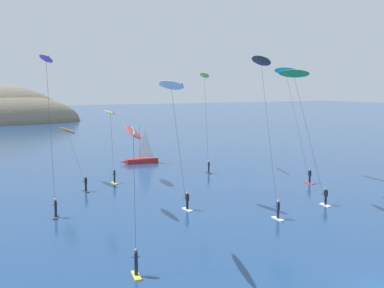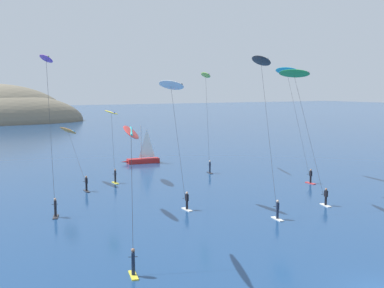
{
  "view_description": "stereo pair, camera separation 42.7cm",
  "coord_description": "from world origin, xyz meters",
  "px_view_note": "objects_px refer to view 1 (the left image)",
  "views": [
    {
      "loc": [
        -22.0,
        -16.45,
        11.17
      ],
      "look_at": [
        1.8,
        24.08,
        5.72
      ],
      "focal_mm": 45.0,
      "sensor_mm": 36.0,
      "label": 1
    },
    {
      "loc": [
        -21.63,
        -16.66,
        11.17
      ],
      "look_at": [
        1.8,
        24.08,
        5.72
      ],
      "focal_mm": 45.0,
      "sensor_mm": 36.0,
      "label": 2
    }
  ],
  "objects_px": {
    "kitesurfer_red": "(134,143)",
    "kitesurfer_black": "(262,72)",
    "kitesurfer_orange": "(68,135)",
    "kitesurfer_green": "(297,86)",
    "kitesurfer_purple": "(47,73)",
    "kitesurfer_yellow": "(111,118)",
    "sailboat_near": "(140,159)",
    "kitesurfer_white": "(172,95)",
    "kitesurfer_lime": "(205,83)",
    "kitesurfer_cyan": "(287,79)"
  },
  "relations": [
    {
      "from": "kitesurfer_purple",
      "to": "kitesurfer_green",
      "type": "bearing_deg",
      "value": -18.91
    },
    {
      "from": "kitesurfer_green",
      "to": "kitesurfer_black",
      "type": "distance_m",
      "value": 5.35
    },
    {
      "from": "kitesurfer_red",
      "to": "kitesurfer_yellow",
      "type": "distance_m",
      "value": 28.27
    },
    {
      "from": "kitesurfer_orange",
      "to": "kitesurfer_white",
      "type": "bearing_deg",
      "value": -69.25
    },
    {
      "from": "kitesurfer_red",
      "to": "kitesurfer_purple",
      "type": "bearing_deg",
      "value": 93.88
    },
    {
      "from": "kitesurfer_cyan",
      "to": "kitesurfer_purple",
      "type": "bearing_deg",
      "value": -176.55
    },
    {
      "from": "kitesurfer_purple",
      "to": "kitesurfer_orange",
      "type": "bearing_deg",
      "value": 65.71
    },
    {
      "from": "kitesurfer_orange",
      "to": "kitesurfer_red",
      "type": "distance_m",
      "value": 27.99
    },
    {
      "from": "kitesurfer_purple",
      "to": "kitesurfer_white",
      "type": "xyz_separation_m",
      "value": [
        10.63,
        -4.23,
        -2.05
      ]
    },
    {
      "from": "sailboat_near",
      "to": "kitesurfer_lime",
      "type": "height_order",
      "value": "kitesurfer_lime"
    },
    {
      "from": "kitesurfer_purple",
      "to": "kitesurfer_green",
      "type": "distance_m",
      "value": 24.26
    },
    {
      "from": "kitesurfer_yellow",
      "to": "kitesurfer_white",
      "type": "xyz_separation_m",
      "value": [
        0.77,
        -14.33,
        2.87
      ]
    },
    {
      "from": "sailboat_near",
      "to": "kitesurfer_lime",
      "type": "bearing_deg",
      "value": -57.08
    },
    {
      "from": "kitesurfer_purple",
      "to": "kitesurfer_cyan",
      "type": "bearing_deg",
      "value": 3.45
    },
    {
      "from": "kitesurfer_orange",
      "to": "kitesurfer_black",
      "type": "xyz_separation_m",
      "value": [
        12.88,
        -19.59,
        6.93
      ]
    },
    {
      "from": "sailboat_near",
      "to": "kitesurfer_cyan",
      "type": "height_order",
      "value": "kitesurfer_cyan"
    },
    {
      "from": "kitesurfer_yellow",
      "to": "kitesurfer_purple",
      "type": "bearing_deg",
      "value": -134.31
    },
    {
      "from": "kitesurfer_orange",
      "to": "kitesurfer_white",
      "type": "distance_m",
      "value": 16.84
    },
    {
      "from": "kitesurfer_purple",
      "to": "kitesurfer_orange",
      "type": "relative_size",
      "value": 1.56
    },
    {
      "from": "kitesurfer_purple",
      "to": "kitesurfer_black",
      "type": "relative_size",
      "value": 1.0
    },
    {
      "from": "kitesurfer_yellow",
      "to": "kitesurfer_white",
      "type": "relative_size",
      "value": 0.72
    },
    {
      "from": "kitesurfer_green",
      "to": "kitesurfer_cyan",
      "type": "bearing_deg",
      "value": 52.85
    },
    {
      "from": "sailboat_near",
      "to": "kitesurfer_red",
      "type": "relative_size",
      "value": 0.67
    },
    {
      "from": "kitesurfer_yellow",
      "to": "kitesurfer_lime",
      "type": "height_order",
      "value": "kitesurfer_lime"
    },
    {
      "from": "kitesurfer_lime",
      "to": "kitesurfer_white",
      "type": "bearing_deg",
      "value": -130.26
    },
    {
      "from": "kitesurfer_yellow",
      "to": "kitesurfer_cyan",
      "type": "bearing_deg",
      "value": -22.1
    },
    {
      "from": "kitesurfer_green",
      "to": "kitesurfer_orange",
      "type": "bearing_deg",
      "value": 133.89
    },
    {
      "from": "kitesurfer_cyan",
      "to": "kitesurfer_green",
      "type": "xyz_separation_m",
      "value": [
        -7.33,
        -9.67,
        -0.94
      ]
    },
    {
      "from": "sailboat_near",
      "to": "kitesurfer_white",
      "type": "xyz_separation_m",
      "value": [
        -7.78,
        -25.07,
        9.89
      ]
    },
    {
      "from": "kitesurfer_white",
      "to": "kitesurfer_orange",
      "type": "bearing_deg",
      "value": 110.75
    },
    {
      "from": "kitesurfer_lime",
      "to": "kitesurfer_green",
      "type": "bearing_deg",
      "value": -93.83
    },
    {
      "from": "kitesurfer_green",
      "to": "kitesurfer_yellow",
      "type": "relative_size",
      "value": 1.53
    },
    {
      "from": "kitesurfer_orange",
      "to": "kitesurfer_lime",
      "type": "xyz_separation_m",
      "value": [
        19.33,
        0.97,
        6.22
      ]
    },
    {
      "from": "kitesurfer_yellow",
      "to": "kitesurfer_white",
      "type": "height_order",
      "value": "kitesurfer_white"
    },
    {
      "from": "kitesurfer_orange",
      "to": "kitesurfer_green",
      "type": "xyz_separation_m",
      "value": [
        18.01,
        -18.72,
        5.68
      ]
    },
    {
      "from": "kitesurfer_green",
      "to": "kitesurfer_purple",
      "type": "bearing_deg",
      "value": 161.09
    },
    {
      "from": "sailboat_near",
      "to": "kitesurfer_green",
      "type": "height_order",
      "value": "kitesurfer_green"
    },
    {
      "from": "sailboat_near",
      "to": "kitesurfer_orange",
      "type": "distance_m",
      "value": 17.54
    },
    {
      "from": "kitesurfer_red",
      "to": "kitesurfer_black",
      "type": "distance_m",
      "value": 19.15
    },
    {
      "from": "kitesurfer_purple",
      "to": "kitesurfer_orange",
      "type": "height_order",
      "value": "kitesurfer_purple"
    },
    {
      "from": "kitesurfer_orange",
      "to": "kitesurfer_cyan",
      "type": "bearing_deg",
      "value": -19.65
    },
    {
      "from": "kitesurfer_lime",
      "to": "kitesurfer_yellow",
      "type": "bearing_deg",
      "value": -173.09
    },
    {
      "from": "kitesurfer_red",
      "to": "kitesurfer_cyan",
      "type": "bearing_deg",
      "value": 32.59
    },
    {
      "from": "kitesurfer_red",
      "to": "kitesurfer_black",
      "type": "height_order",
      "value": "kitesurfer_black"
    },
    {
      "from": "sailboat_near",
      "to": "kitesurfer_black",
      "type": "distance_m",
      "value": 31.93
    },
    {
      "from": "kitesurfer_cyan",
      "to": "kitesurfer_yellow",
      "type": "relative_size",
      "value": 1.61
    },
    {
      "from": "kitesurfer_orange",
      "to": "sailboat_near",
      "type": "bearing_deg",
      "value": 36.44
    },
    {
      "from": "kitesurfer_green",
      "to": "kitesurfer_red",
      "type": "distance_m",
      "value": 23.83
    },
    {
      "from": "sailboat_near",
      "to": "kitesurfer_lime",
      "type": "xyz_separation_m",
      "value": [
        5.83,
        -9.0,
        11.32
      ]
    },
    {
      "from": "kitesurfer_black",
      "to": "kitesurfer_yellow",
      "type": "relative_size",
      "value": 1.66
    }
  ]
}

